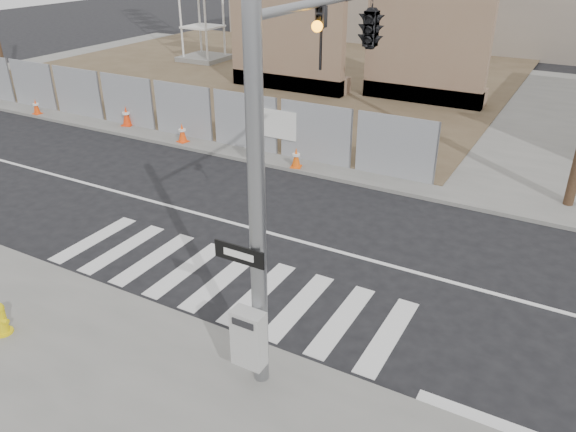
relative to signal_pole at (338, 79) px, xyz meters
The scene contains 11 objects.
ground 5.77m from the signal_pole, 140.66° to the left, with size 100.00×100.00×0.00m, color black.
sidewalk_far 16.91m from the signal_pole, 98.84° to the left, with size 50.00×20.00×0.12m, color slate.
signal_pole is the anchor object (origin of this frame).
chain_link_fence 14.80m from the signal_pole, 150.58° to the left, with size 24.60×0.04×2.00m, color gray.
concrete_wall_left 17.92m from the signal_pole, 122.11° to the left, with size 6.00×1.30×8.00m.
concrete_wall_right 16.46m from the signal_pole, 100.52° to the left, with size 5.50×1.30×8.00m.
fire_hydrant 7.83m from the signal_pole, 140.33° to the right, with size 0.45×0.45×0.69m.
traffic_cone_a 18.56m from the signal_pole, 159.68° to the left, with size 0.36×0.36×0.65m.
traffic_cone_b 14.80m from the signal_pole, 150.67° to the left, with size 0.50×0.50×0.79m.
traffic_cone_c 11.96m from the signal_pole, 144.71° to the left, with size 0.43×0.43×0.71m.
traffic_cone_d 8.70m from the signal_pole, 123.81° to the left, with size 0.42×0.42×0.67m.
Camera 1 is at (6.57, -11.14, 7.05)m, focal length 35.00 mm.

